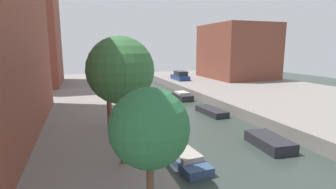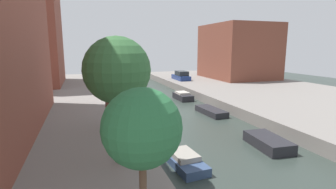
# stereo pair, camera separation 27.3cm
# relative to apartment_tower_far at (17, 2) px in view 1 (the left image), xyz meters

# --- Properties ---
(ground_plane) EXTENTS (84.00, 84.00, 0.00)m
(ground_plane) POSITION_rel_apartment_tower_far_xyz_m (16.00, -18.32, -12.48)
(ground_plane) COLOR #2D3833
(quay_right) EXTENTS (20.00, 64.00, 1.00)m
(quay_right) POSITION_rel_apartment_tower_far_xyz_m (31.00, -18.32, -11.98)
(quay_right) COLOR gray
(quay_right) RESTS_ON ground_plane
(apartment_tower_far) EXTENTS (10.00, 12.30, 22.95)m
(apartment_tower_far) POSITION_rel_apartment_tower_far_xyz_m (0.00, 0.00, 0.00)
(apartment_tower_far) COLOR brown
(apartment_tower_far) RESTS_ON quay_left
(low_block_right) EXTENTS (10.00, 11.98, 9.27)m
(low_block_right) POSITION_rel_apartment_tower_far_xyz_m (34.00, -1.98, -6.84)
(low_block_right) COLOR brown
(low_block_right) RESTS_ON quay_right
(street_tree_0) EXTENTS (2.24, 2.24, 4.31)m
(street_tree_0) POSITION_rel_apartment_tower_far_xyz_m (9.29, -35.09, -8.30)
(street_tree_0) COLOR brown
(street_tree_0) RESTS_ON quay_left
(street_tree_1) EXTENTS (2.99, 2.99, 5.86)m
(street_tree_1) POSITION_rel_apartment_tower_far_xyz_m (9.29, -30.19, -7.14)
(street_tree_1) COLOR #4D4B26
(street_tree_1) RESTS_ON quay_left
(street_tree_2) EXTENTS (2.42, 2.42, 5.28)m
(street_tree_2) POSITION_rel_apartment_tower_far_xyz_m (9.29, -24.83, -7.46)
(street_tree_2) COLOR brown
(street_tree_2) RESTS_ON quay_left
(parked_car) EXTENTS (1.87, 4.65, 1.49)m
(parked_car) POSITION_rel_apartment_tower_far_xyz_m (23.48, -1.62, -10.86)
(parked_car) COLOR navy
(parked_car) RESTS_ON quay_right
(moored_boat_left_1) EXTENTS (1.67, 3.34, 0.75)m
(moored_boat_left_1) POSITION_rel_apartment_tower_far_xyz_m (12.81, -29.56, -12.16)
(moored_boat_left_1) COLOR #33476B
(moored_boat_left_1) RESTS_ON ground_plane
(moored_boat_left_2) EXTENTS (1.89, 4.46, 0.48)m
(moored_boat_left_2) POSITION_rel_apartment_tower_far_xyz_m (12.18, -21.23, -12.24)
(moored_boat_left_2) COLOR #33476B
(moored_boat_left_2) RESTS_ON ground_plane
(moored_boat_left_3) EXTENTS (1.52, 4.55, 0.88)m
(moored_boat_left_3) POSITION_rel_apartment_tower_far_xyz_m (12.83, -14.95, -12.11)
(moored_boat_left_3) COLOR beige
(moored_boat_left_3) RESTS_ON ground_plane
(moored_boat_right_1) EXTENTS (1.95, 3.44, 0.69)m
(moored_boat_right_1) POSITION_rel_apartment_tower_far_xyz_m (18.91, -28.80, -12.13)
(moored_boat_right_1) COLOR #232328
(moored_boat_right_1) RESTS_ON ground_plane
(moored_boat_right_2) EXTENTS (1.69, 3.99, 0.56)m
(moored_boat_right_2) POSITION_rel_apartment_tower_far_xyz_m (19.41, -20.09, -12.20)
(moored_boat_right_2) COLOR #232328
(moored_boat_right_2) RESTS_ON ground_plane
(moored_boat_right_3) EXTENTS (1.58, 3.38, 0.92)m
(moored_boat_right_3) POSITION_rel_apartment_tower_far_xyz_m (19.44, -12.61, -12.07)
(moored_boat_right_3) COLOR #232328
(moored_boat_right_3) RESTS_ON ground_plane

